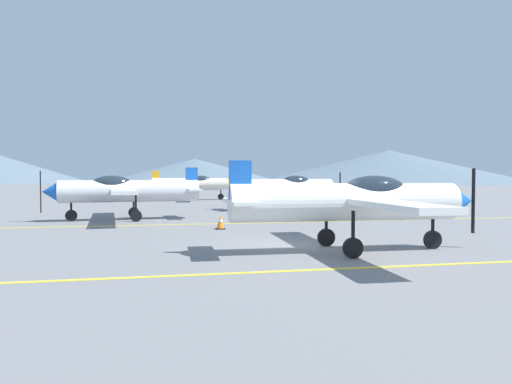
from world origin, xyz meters
TOP-DOWN VIEW (x-y plane):
  - ground_plane at (0.00, 0.00)m, footprint 400.00×400.00m
  - apron_line_near at (0.00, -3.17)m, footprint 80.00×0.16m
  - apron_line_far at (0.00, 7.62)m, footprint 80.00×0.16m
  - airplane_near at (1.30, -0.83)m, footprint 7.49×8.64m
  - airplane_mid at (-5.90, 10.42)m, footprint 7.56×8.69m
  - airplane_far at (3.90, 15.88)m, footprint 7.56×8.69m
  - airplane_back at (-1.27, 28.76)m, footprint 7.52×8.66m
  - traffic_cone_front at (-1.79, 5.49)m, footprint 0.36×0.36m
  - hill_centerleft at (5.53, 122.95)m, footprint 53.50×53.50m
  - hill_centerright at (63.91, 118.57)m, footprint 81.41×81.41m

SIDE VIEW (x-z plane):
  - ground_plane at x=0.00m, z-range 0.00..0.00m
  - apron_line_near at x=0.00m, z-range 0.00..0.01m
  - apron_line_far at x=0.00m, z-range 0.00..0.01m
  - traffic_cone_front at x=-1.79m, z-range -0.01..0.58m
  - airplane_near at x=1.30m, z-range 0.16..2.76m
  - airplane_mid at x=-5.90m, z-range 0.16..2.76m
  - airplane_far at x=3.90m, z-range 0.16..2.76m
  - airplane_back at x=-1.27m, z-range 0.16..2.76m
  - hill_centerleft at x=5.53m, z-range 0.00..7.05m
  - hill_centerright at x=63.91m, z-range 0.00..9.87m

